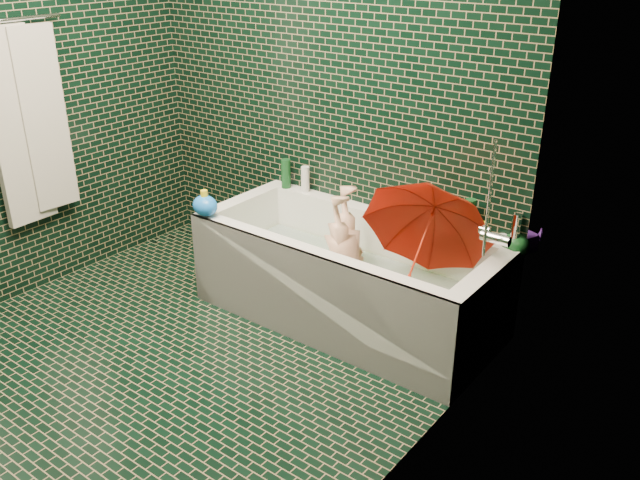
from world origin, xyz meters
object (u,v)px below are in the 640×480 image
Objects in this scene: child at (348,268)px; bath_toy at (205,205)px; umbrella at (421,244)px; rubber_duck at (477,229)px; bathtub at (346,286)px.

bath_toy reaches higher than child.
child is at bearing 172.89° from umbrella.
umbrella is 5.52× the size of rubber_duck.
bathtub is 0.60m from umbrella.
bath_toy is at bearing -169.03° from umbrella.
bath_toy is at bearing -157.26° from bathtub.
child is 0.55m from umbrella.
rubber_duck is (0.60, 0.33, 0.28)m from child.
bathtub is 2.61× the size of umbrella.
bath_toy is at bearing -80.78° from child.
child is at bearing 110.00° from bathtub.
bathtub is 14.41× the size of rubber_duck.
rubber_duck reaches higher than child.
bathtub is 0.79m from rubber_duck.
child is 0.88m from bath_toy.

